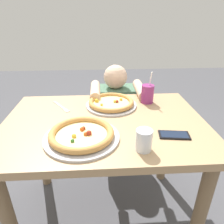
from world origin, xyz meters
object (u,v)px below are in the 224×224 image
pizza_far (111,103)px  cell_phone (174,135)px  pizza_near (82,135)px  drink_cup_colored (147,94)px  fork (62,107)px  diner_seated (115,119)px  water_cup_clear (144,140)px

pizza_far → cell_phone: bearing=-52.4°
pizza_far → cell_phone: size_ratio=2.08×
pizza_near → drink_cup_colored: drink_cup_colored is taller
fork → diner_seated: (0.38, 0.42, -0.33)m
drink_cup_colored → diner_seated: bearing=116.0°
water_cup_clear → fork: bearing=132.3°
pizza_far → water_cup_clear: 0.50m
pizza_near → diner_seated: bearing=74.1°
drink_cup_colored → diner_seated: (-0.18, 0.38, -0.39)m
drink_cup_colored → fork: 0.57m
pizza_far → diner_seated: 0.55m
cell_phone → diner_seated: bearing=106.1°
pizza_near → fork: size_ratio=2.08×
cell_phone → pizza_near: bearing=179.4°
water_cup_clear → cell_phone: (0.18, 0.10, -0.05)m
pizza_near → pizza_far: size_ratio=1.12×
water_cup_clear → cell_phone: size_ratio=0.63×
diner_seated → pizza_near: bearing=-105.9°
fork → water_cup_clear: bearing=-47.7°
cell_phone → drink_cup_colored: bearing=96.2°
pizza_near → cell_phone: size_ratio=2.33×
pizza_far → fork: size_ratio=1.86×
fork → pizza_near: bearing=-67.3°
pizza_far → drink_cup_colored: bearing=9.9°
diner_seated → cell_phone: bearing=-73.9°
drink_cup_colored → water_cup_clear: size_ratio=2.13×
diner_seated → pizza_far: bearing=-98.3°
water_cup_clear → diner_seated: diner_seated is taller
drink_cup_colored → water_cup_clear: 0.54m
pizza_near → pizza_far: pizza_near is taller
diner_seated → drink_cup_colored: bearing=-64.0°
diner_seated → fork: bearing=-132.1°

